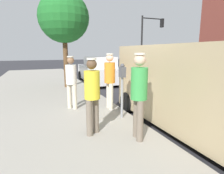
{
  "coord_description": "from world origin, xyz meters",
  "views": [
    {
      "loc": [
        3.48,
        4.39,
        2.0
      ],
      "look_at": [
        1.65,
        -0.16,
        1.05
      ],
      "focal_mm": 29.97,
      "sensor_mm": 36.0,
      "label": 1
    }
  ],
  "objects_px": {
    "pedestrian_in_orange": "(110,77)",
    "pedestrian_in_green": "(139,91)",
    "parking_meter_near": "(122,82)",
    "pedestrian_in_white": "(71,79)",
    "street_tree": "(64,18)",
    "traffic_light_corner": "(150,35)",
    "pedestrian_in_yellow": "(92,92)",
    "parked_van": "(202,87)",
    "parked_sedan_behind": "(99,71)"
  },
  "relations": [
    {
      "from": "pedestrian_in_orange",
      "to": "pedestrian_in_green",
      "type": "xyz_separation_m",
      "value": [
        0.22,
        2.22,
        0.02
      ]
    },
    {
      "from": "parking_meter_near",
      "to": "pedestrian_in_white",
      "type": "distance_m",
      "value": 1.8
    },
    {
      "from": "pedestrian_in_white",
      "to": "street_tree",
      "type": "xyz_separation_m",
      "value": [
        -0.41,
        -3.87,
        2.48
      ]
    },
    {
      "from": "parking_meter_near",
      "to": "pedestrian_in_green",
      "type": "xyz_separation_m",
      "value": [
        0.23,
        1.3,
        0.02
      ]
    },
    {
      "from": "parking_meter_near",
      "to": "traffic_light_corner",
      "type": "xyz_separation_m",
      "value": [
        -8.06,
        -11.18,
        2.34
      ]
    },
    {
      "from": "pedestrian_in_yellow",
      "to": "parked_van",
      "type": "relative_size",
      "value": 0.33
    },
    {
      "from": "parking_meter_near",
      "to": "pedestrian_in_yellow",
      "type": "height_order",
      "value": "pedestrian_in_yellow"
    },
    {
      "from": "pedestrian_in_green",
      "to": "pedestrian_in_orange",
      "type": "bearing_deg",
      "value": -95.7
    },
    {
      "from": "pedestrian_in_orange",
      "to": "traffic_light_corner",
      "type": "bearing_deg",
      "value": -128.17
    },
    {
      "from": "street_tree",
      "to": "parked_van",
      "type": "bearing_deg",
      "value": 108.75
    },
    {
      "from": "parking_meter_near",
      "to": "pedestrian_in_orange",
      "type": "height_order",
      "value": "pedestrian_in_orange"
    },
    {
      "from": "pedestrian_in_yellow",
      "to": "parked_sedan_behind",
      "type": "distance_m",
      "value": 7.88
    },
    {
      "from": "pedestrian_in_yellow",
      "to": "pedestrian_in_green",
      "type": "bearing_deg",
      "value": 144.18
    },
    {
      "from": "pedestrian_in_white",
      "to": "street_tree",
      "type": "relative_size",
      "value": 0.36
    },
    {
      "from": "pedestrian_in_yellow",
      "to": "traffic_light_corner",
      "type": "bearing_deg",
      "value": -127.47
    },
    {
      "from": "pedestrian_in_yellow",
      "to": "pedestrian_in_white",
      "type": "distance_m",
      "value": 2.1
    },
    {
      "from": "parking_meter_near",
      "to": "pedestrian_in_green",
      "type": "bearing_deg",
      "value": 80.0
    },
    {
      "from": "pedestrian_in_green",
      "to": "traffic_light_corner",
      "type": "xyz_separation_m",
      "value": [
        -8.29,
        -12.48,
        2.32
      ]
    },
    {
      "from": "parked_van",
      "to": "parked_sedan_behind",
      "type": "relative_size",
      "value": 1.18
    },
    {
      "from": "parked_van",
      "to": "street_tree",
      "type": "height_order",
      "value": "street_tree"
    },
    {
      "from": "pedestrian_in_orange",
      "to": "pedestrian_in_white",
      "type": "height_order",
      "value": "pedestrian_in_orange"
    },
    {
      "from": "pedestrian_in_yellow",
      "to": "street_tree",
      "type": "xyz_separation_m",
      "value": [
        -0.32,
        -5.97,
        2.47
      ]
    },
    {
      "from": "pedestrian_in_orange",
      "to": "traffic_light_corner",
      "type": "height_order",
      "value": "traffic_light_corner"
    },
    {
      "from": "pedestrian_in_green",
      "to": "parked_van",
      "type": "relative_size",
      "value": 0.35
    },
    {
      "from": "parking_meter_near",
      "to": "pedestrian_in_yellow",
      "type": "xyz_separation_m",
      "value": [
        1.05,
        0.71,
        -0.05
      ]
    },
    {
      "from": "parking_meter_near",
      "to": "pedestrian_in_orange",
      "type": "relative_size",
      "value": 0.86
    },
    {
      "from": "pedestrian_in_orange",
      "to": "parked_sedan_behind",
      "type": "relative_size",
      "value": 0.4
    },
    {
      "from": "pedestrian_in_green",
      "to": "parked_van",
      "type": "bearing_deg",
      "value": 179.96
    },
    {
      "from": "pedestrian_in_orange",
      "to": "pedestrian_in_white",
      "type": "relative_size",
      "value": 1.05
    },
    {
      "from": "pedestrian_in_green",
      "to": "parked_sedan_behind",
      "type": "distance_m",
      "value": 8.23
    },
    {
      "from": "parking_meter_near",
      "to": "parked_van",
      "type": "height_order",
      "value": "parked_van"
    },
    {
      "from": "pedestrian_in_orange",
      "to": "parked_sedan_behind",
      "type": "height_order",
      "value": "pedestrian_in_orange"
    },
    {
      "from": "parked_van",
      "to": "parked_sedan_behind",
      "type": "xyz_separation_m",
      "value": [
        -0.03,
        -8.03,
        -0.41
      ]
    },
    {
      "from": "pedestrian_in_white",
      "to": "pedestrian_in_green",
      "type": "bearing_deg",
      "value": 108.7
    },
    {
      "from": "pedestrian_in_orange",
      "to": "parked_van",
      "type": "bearing_deg",
      "value": 124.2
    },
    {
      "from": "pedestrian_in_orange",
      "to": "pedestrian_in_white",
      "type": "bearing_deg",
      "value": -22.66
    },
    {
      "from": "pedestrian_in_white",
      "to": "pedestrian_in_green",
      "type": "height_order",
      "value": "pedestrian_in_green"
    },
    {
      "from": "pedestrian_in_yellow",
      "to": "pedestrian_in_orange",
      "type": "bearing_deg",
      "value": -122.71
    },
    {
      "from": "pedestrian_in_orange",
      "to": "parked_sedan_behind",
      "type": "xyz_separation_m",
      "value": [
        -1.54,
        -5.81,
        -0.43
      ]
    },
    {
      "from": "traffic_light_corner",
      "to": "pedestrian_in_orange",
      "type": "bearing_deg",
      "value": 51.83
    },
    {
      "from": "pedestrian_in_yellow",
      "to": "pedestrian_in_white",
      "type": "bearing_deg",
      "value": -87.58
    },
    {
      "from": "pedestrian_in_white",
      "to": "parked_van",
      "type": "height_order",
      "value": "parked_van"
    },
    {
      "from": "pedestrian_in_orange",
      "to": "pedestrian_in_white",
      "type": "distance_m",
      "value": 1.23
    },
    {
      "from": "parking_meter_near",
      "to": "pedestrian_in_yellow",
      "type": "relative_size",
      "value": 0.89
    },
    {
      "from": "pedestrian_in_white",
      "to": "parked_sedan_behind",
      "type": "height_order",
      "value": "pedestrian_in_white"
    },
    {
      "from": "street_tree",
      "to": "pedestrian_in_yellow",
      "type": "bearing_deg",
      "value": 86.9
    },
    {
      "from": "parked_sedan_behind",
      "to": "street_tree",
      "type": "relative_size",
      "value": 0.94
    },
    {
      "from": "pedestrian_in_green",
      "to": "parked_van",
      "type": "xyz_separation_m",
      "value": [
        -1.73,
        0.0,
        -0.05
      ]
    },
    {
      "from": "parking_meter_near",
      "to": "parked_van",
      "type": "bearing_deg",
      "value": 139.08
    },
    {
      "from": "parking_meter_near",
      "to": "pedestrian_in_yellow",
      "type": "distance_m",
      "value": 1.27
    }
  ]
}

